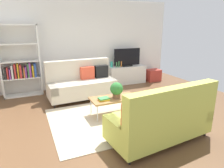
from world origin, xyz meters
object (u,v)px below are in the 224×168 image
(potted_plant, at_px, (117,90))
(bottle_2, at_px, (121,64))
(tv, at_px, (127,58))
(bookshelf, at_px, (21,64))
(coffee_table, at_px, (114,99))
(vase_0, at_px, (112,64))
(bottle_0, at_px, (117,65))
(storage_trunk, at_px, (153,75))
(couch_beige, at_px, (82,83))
(tv_console, at_px, (127,75))
(table_book_0, at_px, (104,100))
(couch_green, at_px, (161,119))
(bottle_1, at_px, (119,64))

(potted_plant, distance_m, bottle_2, 2.66)
(tv, xyz_separation_m, bookshelf, (-3.50, 0.04, 0.00))
(coffee_table, relative_size, bookshelf, 0.52)
(vase_0, xyz_separation_m, bottle_0, (0.15, -0.09, -0.00))
(storage_trunk, relative_size, bottle_2, 2.61)
(couch_beige, distance_m, vase_0, 1.69)
(tv_console, bearing_deg, bottle_2, -170.61)
(tv_console, relative_size, bottle_0, 7.48)
(coffee_table, height_order, tv_console, tv_console)
(tv_console, xyz_separation_m, table_book_0, (-1.83, -2.40, 0.12))
(couch_green, xyz_separation_m, bottle_0, (0.83, 3.72, 0.29))
(tv_console, distance_m, bottle_1, 0.54)
(tv_console, height_order, potted_plant, potted_plant)
(bottle_1, bearing_deg, couch_green, -103.87)
(potted_plant, bearing_deg, bottle_2, 61.72)
(coffee_table, height_order, tv, tv)
(couch_beige, distance_m, potted_plant, 1.54)
(couch_beige, xyz_separation_m, couch_green, (0.68, -2.84, -0.01))
(potted_plant, relative_size, table_book_0, 1.57)
(storage_trunk, height_order, bottle_1, bottle_1)
(couch_beige, bearing_deg, bookshelf, -33.75)
(potted_plant, height_order, vase_0, vase_0)
(couch_beige, xyz_separation_m, vase_0, (1.35, 0.97, 0.29))
(couch_beige, xyz_separation_m, bookshelf, (-1.57, 0.94, 0.51))
(bottle_1, bearing_deg, vase_0, 159.82)
(potted_plant, relative_size, bottle_0, 2.01)
(vase_0, bearing_deg, bottle_0, -30.44)
(couch_green, xyz_separation_m, tv, (1.25, 3.74, 0.51))
(tv, xyz_separation_m, potted_plant, (-1.50, -2.36, -0.33))
(tv_console, relative_size, storage_trunk, 2.69)
(table_book_0, relative_size, bottle_1, 1.13)
(couch_green, xyz_separation_m, bottle_1, (0.92, 3.72, 0.30))
(potted_plant, distance_m, bottle_1, 2.62)
(bookshelf, xyz_separation_m, potted_plant, (2.00, -2.40, -0.33))
(couch_green, xyz_separation_m, potted_plant, (-0.25, 1.38, 0.18))
(couch_beige, xyz_separation_m, coffee_table, (0.39, -1.42, -0.05))
(tv_console, bearing_deg, couch_beige, -154.65)
(couch_beige, distance_m, storage_trunk, 3.15)
(bottle_2, bearing_deg, vase_0, 165.09)
(bookshelf, bearing_deg, tv_console, -0.33)
(couch_green, relative_size, bookshelf, 0.94)
(coffee_table, bearing_deg, bottle_2, 60.40)
(vase_0, bearing_deg, bottle_1, -20.18)
(bottle_0, bearing_deg, coffee_table, -115.99)
(tv, bearing_deg, bookshelf, 179.35)
(couch_green, relative_size, bottle_0, 10.55)
(tv, bearing_deg, bottle_0, -177.32)
(potted_plant, bearing_deg, vase_0, 69.25)
(coffee_table, xyz_separation_m, bookshelf, (-1.95, 2.36, 0.56))
(tv_console, xyz_separation_m, bottle_1, (-0.34, -0.04, 0.43))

